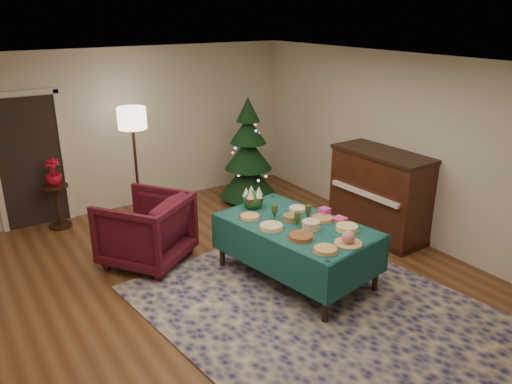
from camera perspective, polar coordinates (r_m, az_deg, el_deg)
room_shell at (r=5.68m, az=-2.33°, el=0.45°), size 7.00×7.00×7.00m
doorway at (r=8.44m, az=-24.40°, el=3.47°), size 1.08×0.04×2.16m
rug at (r=5.87m, az=7.83°, el=-13.71°), size 3.67×4.54×0.02m
buffet_table at (r=6.27m, az=4.62°, el=-4.91°), size 1.47×2.13×0.76m
platter_0 at (r=5.55m, az=7.93°, el=-6.57°), size 0.30×0.30×0.05m
platter_1 at (r=5.74m, az=10.51°, el=-5.31°), size 0.33×0.33×0.16m
platter_2 at (r=6.10m, az=10.34°, el=-4.07°), size 0.31×0.31×0.06m
platter_3 at (r=5.81m, az=5.14°, el=-5.13°), size 0.33×0.33×0.05m
platter_4 at (r=6.06m, az=6.29°, el=-3.80°), size 0.26×0.26×0.10m
platter_5 at (r=6.34m, az=7.56°, el=-3.04°), size 0.31×0.31×0.04m
platter_6 at (r=6.05m, az=1.75°, el=-4.01°), size 0.33×0.33×0.05m
platter_7 at (r=6.29m, az=4.09°, el=-2.97°), size 0.25×0.25×0.07m
platter_8 at (r=6.61m, az=4.77°, el=-1.94°), size 0.26×0.26×0.04m
platter_9 at (r=6.34m, az=-0.71°, el=-2.86°), size 0.28×0.28×0.04m
goblet_0 at (r=6.32m, az=2.13°, el=-2.22°), size 0.08×0.08×0.18m
goblet_1 at (r=6.34m, az=5.98°, el=-2.25°), size 0.08×0.08×0.18m
goblet_2 at (r=6.12m, az=4.76°, el=-3.06°), size 0.08×0.08×0.18m
napkin_stack at (r=6.36m, az=9.55°, el=-3.08°), size 0.18×0.18×0.04m
gift_box at (r=6.48m, az=7.82°, el=-2.25°), size 0.14×0.14×0.10m
centerpiece at (r=6.64m, az=-0.33°, el=-0.72°), size 0.27×0.28×0.32m
armchair at (r=6.86m, az=-12.53°, el=-3.86°), size 1.39×1.37×1.05m
floor_lamp at (r=8.08m, az=-13.93°, el=7.43°), size 0.45×0.45×1.84m
side_table at (r=8.44m, az=-21.68°, el=-1.59°), size 0.39×0.39×0.70m
potted_plant at (r=8.29m, az=-22.10°, el=1.48°), size 0.24×0.43×0.24m
christmas_tree at (r=8.79m, az=-0.89°, el=4.18°), size 1.13×1.13×1.87m
piano at (r=7.71m, az=13.95°, el=-0.32°), size 0.77×1.54×1.31m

